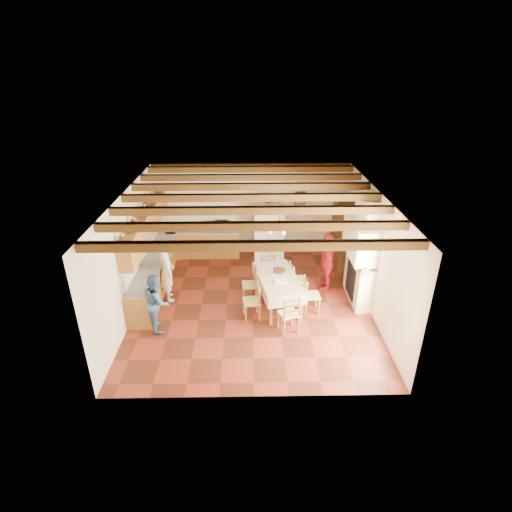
{
  "coord_description": "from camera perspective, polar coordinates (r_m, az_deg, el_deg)",
  "views": [
    {
      "loc": [
        -0.07,
        -8.91,
        5.74
      ],
      "look_at": [
        0.1,
        0.3,
        1.25
      ],
      "focal_mm": 28.0,
      "sensor_mm": 36.0,
      "label": 1
    }
  ],
  "objects": [
    {
      "name": "refrigerator",
      "position": [
        12.67,
        1.83,
        3.65
      ],
      "size": [
        0.95,
        0.79,
        1.85
      ],
      "primitive_type": "cube",
      "rotation": [
        0.0,
        0.0,
        0.03
      ],
      "color": "silver",
      "rests_on": "floor"
    },
    {
      "name": "microwave",
      "position": [
        12.79,
        -4.89,
        4.3
      ],
      "size": [
        0.5,
        0.35,
        0.27
      ],
      "primitive_type": "imported",
      "rotation": [
        0.0,
        0.0,
        -0.04
      ],
      "color": "silver",
      "rests_on": "countertop_back"
    },
    {
      "name": "backsplash_left",
      "position": [
        11.33,
        -15.88,
        1.31
      ],
      "size": [
        0.03,
        4.3,
        0.6
      ],
      "primitive_type": "cube",
      "color": "#EFE9CD",
      "rests_on": "ground"
    },
    {
      "name": "chair_end_far",
      "position": [
        11.29,
        1.95,
        -1.79
      ],
      "size": [
        0.5,
        0.48,
        0.96
      ],
      "primitive_type": null,
      "rotation": [
        0.0,
        0.0,
        0.23
      ],
      "color": "brown",
      "rests_on": "floor"
    },
    {
      "name": "person_man",
      "position": [
        10.66,
        -12.66,
        -2.14
      ],
      "size": [
        0.59,
        0.71,
        1.65
      ],
      "primitive_type": "imported",
      "rotation": [
        0.0,
        0.0,
        1.95
      ],
      "color": "silver",
      "rests_on": "floor"
    },
    {
      "name": "chair_right_far",
      "position": [
        10.8,
        5.94,
        -3.31
      ],
      "size": [
        0.47,
        0.49,
        0.96
      ],
      "primitive_type": null,
      "rotation": [
        0.0,
        0.0,
        1.76
      ],
      "color": "brown",
      "rests_on": "floor"
    },
    {
      "name": "countertop_back",
      "position": [
        12.9,
        -7.58,
        3.62
      ],
      "size": [
        2.34,
        0.62,
        0.04
      ],
      "primitive_type": "cube",
      "color": "gray",
      "rests_on": "lower_cabinets_back"
    },
    {
      "name": "wall_left",
      "position": [
        10.3,
        -17.55,
        0.38
      ],
      "size": [
        0.02,
        6.5,
        3.0
      ],
      "primitive_type": "cube",
      "color": "beige",
      "rests_on": "ground"
    },
    {
      "name": "ceiling_beams",
      "position": [
        9.35,
        -0.59,
        8.37
      ],
      "size": [
        6.0,
        6.3,
        0.16
      ],
      "primitive_type": null,
      "color": "#3B270F",
      "rests_on": "ground"
    },
    {
      "name": "floor",
      "position": [
        10.6,
        -0.51,
        -6.85
      ],
      "size": [
        6.0,
        6.5,
        0.02
      ],
      "primitive_type": "cube",
      "color": "#471E11",
      "rests_on": "ground"
    },
    {
      "name": "upper_cabinets",
      "position": [
        11.04,
        -15.48,
        4.39
      ],
      "size": [
        0.35,
        4.2,
        0.7
      ],
      "primitive_type": "cube",
      "color": "brown",
      "rests_on": "ground"
    },
    {
      "name": "wall_right",
      "position": [
        10.34,
        16.38,
        0.65
      ],
      "size": [
        0.02,
        6.5,
        3.0
      ],
      "primitive_type": "cube",
      "color": "beige",
      "rests_on": "ground"
    },
    {
      "name": "fireplace",
      "position": [
        10.47,
        14.5,
        0.61
      ],
      "size": [
        0.56,
        1.6,
        2.8
      ],
      "primitive_type": null,
      "color": "beige",
      "rests_on": "ground"
    },
    {
      "name": "dining_table",
      "position": [
        10.22,
        3.16,
        -3.39
      ],
      "size": [
        1.28,
        2.01,
        0.82
      ],
      "rotation": [
        0.0,
        0.0,
        0.19
      ],
      "color": "beige",
      "rests_on": "floor"
    },
    {
      "name": "wall_back",
      "position": [
        12.89,
        -0.69,
        6.78
      ],
      "size": [
        6.0,
        0.02,
        3.0
      ],
      "primitive_type": "cube",
      "color": "beige",
      "rests_on": "ground"
    },
    {
      "name": "chair_left_near",
      "position": [
        9.83,
        -0.65,
        -6.37
      ],
      "size": [
        0.46,
        0.47,
        0.96
      ],
      "primitive_type": null,
      "rotation": [
        0.0,
        0.0,
        -1.42
      ],
      "color": "brown",
      "rests_on": "floor"
    },
    {
      "name": "ceiling",
      "position": [
        9.32,
        -0.59,
        8.95
      ],
      "size": [
        6.0,
        6.5,
        0.02
      ],
      "primitive_type": "cube",
      "color": "white",
      "rests_on": "ground"
    },
    {
      "name": "person_woman_blue",
      "position": [
        9.62,
        -13.99,
        -6.37
      ],
      "size": [
        0.72,
        0.82,
        1.43
      ],
      "primitive_type": "imported",
      "rotation": [
        0.0,
        0.0,
        1.87
      ],
      "color": "#3B628B",
      "rests_on": "floor"
    },
    {
      "name": "chandelier",
      "position": [
        9.57,
        3.38,
        4.55
      ],
      "size": [
        0.47,
        0.47,
        0.03
      ],
      "primitive_type": "torus",
      "color": "black",
      "rests_on": "ground"
    },
    {
      "name": "chair_right_near",
      "position": [
        10.16,
        7.94,
        -5.48
      ],
      "size": [
        0.42,
        0.44,
        0.96
      ],
      "primitive_type": null,
      "rotation": [
        0.0,
        0.0,
        1.63
      ],
      "color": "brown",
      "rests_on": "floor"
    },
    {
      "name": "wall_picture",
      "position": [
        12.85,
        6.3,
        8.21
      ],
      "size": [
        0.34,
        0.03,
        0.42
      ],
      "primitive_type": "cube",
      "color": "black",
      "rests_on": "ground"
    },
    {
      "name": "lower_cabinets_left",
      "position": [
        11.59,
        -14.06,
        -2.13
      ],
      "size": [
        0.6,
        4.3,
        0.86
      ],
      "primitive_type": "cube",
      "color": "brown",
      "rests_on": "ground"
    },
    {
      "name": "lower_cabinets_back",
      "position": [
        13.08,
        -7.47,
        1.8
      ],
      "size": [
        2.3,
        0.6,
        0.86
      ],
      "primitive_type": "cube",
      "color": "brown",
      "rests_on": "ground"
    },
    {
      "name": "wall_front",
      "position": [
        7.06,
        -0.29,
        -10.9
      ],
      "size": [
        6.0,
        0.02,
        3.0
      ],
      "primitive_type": "cube",
      "color": "beige",
      "rests_on": "ground"
    },
    {
      "name": "fridge_vase",
      "position": [
        12.31,
        1.76,
        8.26
      ],
      "size": [
        0.29,
        0.29,
        0.28
      ],
      "primitive_type": "imported",
      "rotation": [
        0.0,
        0.0,
        -0.08
      ],
      "color": "#3B240C",
      "rests_on": "refrigerator"
    },
    {
      "name": "hutch",
      "position": [
        12.34,
        12.26,
        3.01
      ],
      "size": [
        0.56,
        1.18,
        2.09
      ],
      "primitive_type": null,
      "rotation": [
        0.0,
        0.0,
        0.07
      ],
      "color": "#3B240C",
      "rests_on": "floor"
    },
    {
      "name": "chair_end_near",
      "position": [
        9.4,
        4.67,
        -8.14
      ],
      "size": [
        0.53,
        0.52,
        0.96
      ],
      "primitive_type": null,
      "rotation": [
        0.0,
        0.0,
        3.48
      ],
      "color": "brown",
      "rests_on": "floor"
    },
    {
      "name": "backsplash_back",
      "position": [
        13.05,
        -7.54,
        5.4
      ],
      "size": [
        2.3,
        0.03,
        0.6
      ],
      "primitive_type": "cube",
      "color": "#EFE9CD",
      "rests_on": "ground"
    },
    {
      "name": "chair_left_far",
      "position": [
        10.52,
        -0.87,
        -4.02
      ],
      "size": [
        0.43,
        0.45,
        0.96
      ],
      "primitive_type": null,
      "rotation": [
        0.0,
        0.0,
        -1.5
      ],
      "color": "brown",
      "rests_on": "floor"
    },
    {
      "name": "countertop_left",
      "position": [
        11.39,
        -14.3,
        -0.13
      ],
      "size": [
        0.62,
        4.3,
        0.04
      ],
      "primitive_type": "cube",
      "color": "gray",
      "rests_on": "lower_cabinets_left"
    },
    {
      "name": "person_woman_red",
      "position": [
        11.02,
        10.06,
        -0.87
      ],
      "size": [
        0.45,
        1.0,
        1.67
      ],
      "primitive_type": "imported",
      "rotation": [
        0.0,
        0.0,
        -1.62
      ],
      "color": "maroon",
      "rests_on": "floor"
    }
  ]
}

